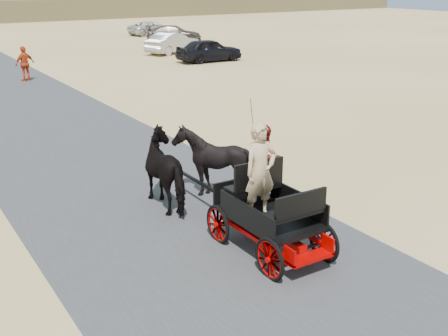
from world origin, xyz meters
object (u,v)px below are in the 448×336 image
horse_left (170,170)px  car_b (173,43)px  carriage (269,233)px  horse_right (212,162)px  car_d (152,28)px  car_c (174,34)px  car_a (209,50)px  pedestrian (25,64)px

horse_left → car_b: 26.93m
carriage → horse_right: horse_right is taller
carriage → car_d: bearing=67.6°
horse_left → car_d: 39.73m
horse_right → car_d: bearing=-113.4°
car_c → car_d: 5.84m
carriage → car_d: (16.13, 39.05, 0.24)m
horse_right → car_d: (15.58, 36.05, -0.25)m
carriage → horse_left: horse_left is taller
horse_left → horse_right: size_ratio=1.18×
carriage → car_c: car_c is taller
horse_left → car_a: 22.91m
horse_left → car_c: 34.17m
pedestrian → horse_right: bearing=71.4°
carriage → pedestrian: (0.73, 21.25, 0.50)m
carriage → car_a: (11.96, 22.19, 0.34)m
car_a → car_c: (3.34, 11.08, -0.06)m
horse_right → car_a: (11.41, 19.19, -0.15)m
pedestrian → car_b: bearing=-171.3°
pedestrian → car_b: (11.15, 5.64, -0.16)m
horse_right → car_b: (11.33, 23.89, -0.15)m
carriage → car_a: size_ratio=0.59×
carriage → pedestrian: 21.27m
carriage → car_c: size_ratio=0.55×
car_a → car_b: 4.70m
pedestrian → car_c: (14.57, 12.02, -0.23)m
car_a → horse_right: bearing=149.8°
carriage → car_d: 42.26m
car_b → carriage: bearing=133.1°
pedestrian → car_d: bearing=-149.0°
horse_left → car_c: bearing=-117.6°
car_b → pedestrian: bearing=93.8°
horse_right → car_c: bearing=-116.0°
horse_left → car_d: size_ratio=0.46×
horse_left → car_a: size_ratio=0.49×
horse_right → car_d: horse_right is taller
car_a → car_d: car_a is taller
carriage → car_b: (11.88, 26.89, 0.34)m
carriage → pedestrian: bearing=88.0°
car_c → car_d: car_c is taller
horse_left → horse_right: horse_right is taller
pedestrian → car_a: pedestrian is taller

